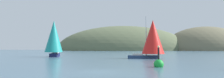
{
  "coord_description": "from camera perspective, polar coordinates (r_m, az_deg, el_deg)",
  "views": [
    {
      "loc": [
        1.65,
        -20.6,
        2.19
      ],
      "look_at": [
        0.0,
        43.41,
        4.48
      ],
      "focal_mm": 37.07,
      "sensor_mm": 36.0,
      "label": 1
    }
  ],
  "objects": [
    {
      "name": "headland_center",
      "position": [
        155.65,
        2.71,
        -2.85
      ],
      "size": [
        89.57,
        44.0,
        32.98
      ],
      "primitive_type": "ellipsoid",
      "color": "#5B6647",
      "rests_on": "ground_plane"
    },
    {
      "name": "sailboat_teal_sail",
      "position": [
        53.77,
        -14.15,
        0.3
      ],
      "size": [
        4.47,
        7.21,
        8.3
      ],
      "color": "#191E4C",
      "rests_on": "ground_plane"
    },
    {
      "name": "sailboat_red_spinnaker",
      "position": [
        45.72,
        9.93,
        0.28
      ],
      "size": [
        7.3,
        4.74,
        8.26
      ],
      "color": "navy",
      "rests_on": "ground_plane"
    },
    {
      "name": "headland_right",
      "position": [
        166.19,
        22.05,
        -2.65
      ],
      "size": [
        56.64,
        44.0,
        31.97
      ],
      "primitive_type": "ellipsoid",
      "color": "#6B664C",
      "rests_on": "ground_plane"
    },
    {
      "name": "channel_buoy",
      "position": [
        26.19,
        11.43,
        -6.0
      ],
      "size": [
        1.1,
        1.1,
        2.64
      ],
      "color": "green",
      "rests_on": "ground_plane"
    },
    {
      "name": "ground_plane",
      "position": [
        20.78,
        -3.11,
        -8.1
      ],
      "size": [
        360.0,
        360.0,
        0.0
      ],
      "primitive_type": "plane",
      "color": "#426075"
    }
  ]
}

